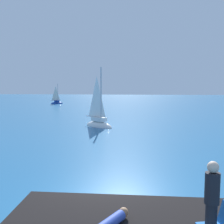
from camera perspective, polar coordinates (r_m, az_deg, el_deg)
The scene contains 6 objects.
ground_plane at distance 9.50m, azimuth -0.98°, elevation -19.00°, with size 160.00×160.00×0.00m, color #236093.
boulder_seaward at distance 9.10m, azimuth -12.12°, elevation -20.35°, with size 0.89×0.71×0.49m, color black.
sailboat_near at distance 24.92m, azimuth -2.77°, elevation -2.37°, with size 3.10×2.74×5.90m.
sailboat_far at distance 52.60m, azimuth -11.42°, elevation 1.96°, with size 2.30×1.49×4.16m.
person_standing at distance 5.74m, azimuth 20.05°, elevation -16.88°, with size 0.28×0.28×1.62m.
beach_chair at distance 5.91m, azimuth 21.51°, elevation -20.78°, with size 0.69×0.60×0.80m.
Camera 1 is at (0.86, -8.55, 4.06)m, focal length 43.92 mm.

